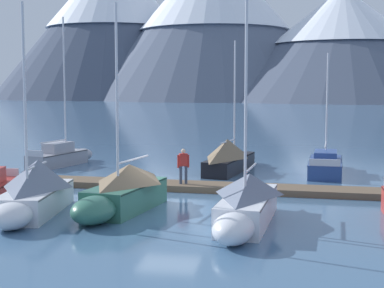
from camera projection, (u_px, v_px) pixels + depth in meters
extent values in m
plane|color=#426689|center=(169.00, 206.00, 24.27)|extent=(700.00, 700.00, 0.00)
cone|color=#424C60|center=(113.00, 25.00, 229.56)|extent=(94.22, 94.22, 57.57)
cone|color=slate|center=(214.00, 22.00, 211.13)|extent=(92.49, 92.49, 56.05)
cone|color=#4C566B|center=(342.00, 44.00, 193.19)|extent=(89.95, 89.95, 37.15)
cone|color=white|center=(343.00, 16.00, 192.26)|extent=(47.50, 47.50, 18.69)
cube|color=brown|center=(185.00, 186.00, 28.19)|extent=(22.57, 3.25, 0.30)
cylinder|color=#38383D|center=(181.00, 190.00, 27.43)|extent=(21.57, 1.60, 0.24)
cylinder|color=#38383D|center=(189.00, 184.00, 28.94)|extent=(21.57, 1.60, 0.24)
cube|color=#93939E|center=(57.00, 159.00, 36.21)|extent=(2.46, 4.83, 0.86)
ellipsoid|color=#93939E|center=(82.00, 155.00, 38.62)|extent=(1.58, 2.06, 0.81)
cube|color=#424247|center=(57.00, 153.00, 36.17)|extent=(2.48, 4.75, 0.06)
cylinder|color=silver|center=(64.00, 85.00, 36.57)|extent=(0.10, 0.10, 8.37)
cylinder|color=silver|center=(53.00, 141.00, 35.75)|extent=(0.69, 2.48, 0.08)
cube|color=#A0A0AB|center=(58.00, 147.00, 36.24)|extent=(1.44, 2.26, 0.61)
cube|color=silver|center=(34.00, 153.00, 34.11)|extent=(1.23, 0.40, 0.36)
cube|color=silver|center=(1.00, 172.00, 27.11)|extent=(1.67, 0.39, 0.36)
cube|color=silver|center=(36.00, 201.00, 22.88)|extent=(2.25, 5.00, 0.98)
ellipsoid|color=silver|center=(11.00, 216.00, 20.18)|extent=(1.66, 1.87, 0.93)
cube|color=slate|center=(35.00, 189.00, 22.83)|extent=(2.28, 4.90, 0.06)
cylinder|color=silver|center=(25.00, 99.00, 21.56)|extent=(0.10, 0.10, 7.05)
cylinder|color=silver|center=(37.00, 166.00, 22.99)|extent=(0.33, 2.34, 0.08)
pyramid|color=slate|center=(38.00, 173.00, 23.14)|extent=(2.40, 4.06, 1.09)
cube|color=#336B56|center=(126.00, 197.00, 23.44)|extent=(2.51, 4.70, 1.06)
ellipsoid|color=#336B56|center=(94.00, 210.00, 20.99)|extent=(1.84, 2.42, 1.01)
cube|color=#163027|center=(126.00, 185.00, 23.39)|extent=(2.53, 4.62, 0.06)
cylinder|color=silver|center=(117.00, 96.00, 22.39)|extent=(0.10, 0.10, 7.07)
cylinder|color=silver|center=(133.00, 159.00, 23.98)|extent=(0.58, 2.80, 0.08)
pyramid|color=#7A664C|center=(129.00, 174.00, 23.66)|extent=(2.59, 3.87, 0.76)
cube|color=black|center=(230.00, 164.00, 33.87)|extent=(2.57, 6.10, 0.88)
ellipsoid|color=black|center=(244.00, 158.00, 36.96)|extent=(1.60, 2.14, 0.84)
cube|color=black|center=(230.00, 157.00, 33.83)|extent=(2.58, 5.99, 0.06)
cylinder|color=silver|center=(235.00, 98.00, 34.39)|extent=(0.10, 0.10, 6.72)
cylinder|color=silver|center=(228.00, 141.00, 33.35)|extent=(0.60, 2.72, 0.08)
pyramid|color=#7A664C|center=(227.00, 148.00, 33.36)|extent=(2.59, 4.98, 1.06)
cube|color=white|center=(248.00, 209.00, 21.22)|extent=(2.00, 5.43, 1.03)
ellipsoid|color=white|center=(233.00, 229.00, 18.32)|extent=(1.49, 2.13, 0.98)
cube|color=slate|center=(248.00, 196.00, 21.17)|extent=(2.03, 5.32, 0.06)
cylinder|color=silver|center=(246.00, 95.00, 20.14)|extent=(0.10, 0.10, 7.27)
cylinder|color=silver|center=(251.00, 168.00, 21.67)|extent=(0.30, 2.60, 0.08)
pyramid|color=slate|center=(250.00, 183.00, 21.52)|extent=(2.16, 4.39, 0.74)
cube|color=navy|center=(325.00, 167.00, 32.87)|extent=(2.17, 5.45, 0.82)
ellipsoid|color=navy|center=(326.00, 161.00, 35.72)|extent=(1.62, 1.79, 0.78)
cube|color=#121D39|center=(326.00, 161.00, 32.83)|extent=(2.20, 5.34, 0.06)
cylinder|color=silver|center=(327.00, 106.00, 33.30)|extent=(0.10, 0.10, 6.02)
cylinder|color=silver|center=(326.00, 145.00, 31.90)|extent=(0.34, 3.32, 0.08)
cube|color=#2F4A8A|center=(326.00, 155.00, 32.93)|extent=(1.42, 2.49, 0.49)
cube|color=silver|center=(325.00, 163.00, 30.31)|extent=(1.59, 0.22, 0.36)
cylinder|color=#384256|center=(186.00, 175.00, 27.97)|extent=(0.14, 0.14, 0.86)
cylinder|color=#384256|center=(181.00, 175.00, 27.90)|extent=(0.14, 0.14, 0.86)
cube|color=#B22823|center=(183.00, 160.00, 27.86)|extent=(0.44, 0.36, 0.60)
sphere|color=beige|center=(183.00, 151.00, 27.82)|extent=(0.22, 0.22, 0.22)
cylinder|color=#B22823|center=(188.00, 161.00, 27.94)|extent=(0.09, 0.09, 0.62)
cylinder|color=#B22823|center=(178.00, 161.00, 27.80)|extent=(0.09, 0.09, 0.62)
sphere|color=white|center=(226.00, 193.00, 25.84)|extent=(0.49, 0.49, 0.49)
cylinder|color=#262628|center=(226.00, 187.00, 25.81)|extent=(0.06, 0.06, 0.08)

